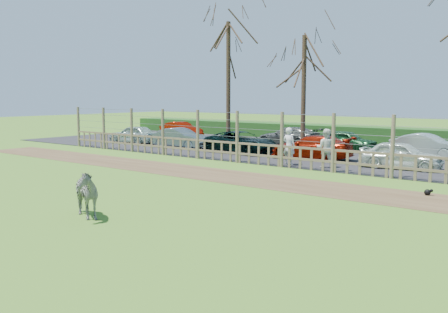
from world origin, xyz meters
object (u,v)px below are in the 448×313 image
Objects in this scene: visitor_a at (289,146)px; crow at (428,192)px; car_10 at (346,141)px; car_3 at (312,147)px; car_4 at (401,155)px; zebra at (82,193)px; car_1 at (180,138)px; tree_mid at (304,65)px; car_11 at (427,145)px; tree_left at (228,54)px; car_9 at (288,136)px; car_0 at (134,134)px; visitor_b at (326,148)px; car_7 at (181,130)px; car_2 at (241,142)px.

crow is (7.14, -3.25, -0.79)m from visitor_a.
car_3 is at bearing -177.66° from car_10.
visitor_a reaches higher than car_4.
car_1 is at bearing 52.39° from zebra.
car_1 is (-7.06, -2.45, -4.23)m from tree_mid.
tree_mid is at bearing 111.16° from car_11.
car_9 is (2.04, 3.60, -4.98)m from tree_left.
car_0 is (-11.52, -2.24, -4.23)m from tree_mid.
visitor_a is 13.72m from car_0.
tree_left is 1.90× the size of car_3.
crow is (13.60, -7.05, -5.50)m from tree_left.
car_10 is at bearing 102.20° from car_0.
visitor_b is at bearing 39.92° from car_9.
visitor_b is 0.47× the size of car_11.
car_10 is at bearing -87.50° from car_7.
car_4 and car_10 have the same top height.
car_3 is 1.00× the size of car_9.
zebra is at bearing 14.32° from car_9.
car_0 is 0.97× the size of car_11.
car_7 is (-15.48, 7.28, -0.26)m from visitor_b.
zebra is at bearing -80.76° from tree_mid.
tree_left reaches higher than car_3.
car_0 is 1.00× the size of car_4.
car_10 is (13.16, 4.38, 0.00)m from car_0.
car_11 is at bearing 7.77° from zebra.
car_2 is (4.49, 0.11, 0.00)m from car_1.
tree_left is at bearing -66.27° from car_1.
zebra is 0.44× the size of car_10.
visitor_b is 7.15m from car_11.
visitor_b is at bearing 13.34° from zebra.
car_7 is at bearing 36.68° from car_1.
car_4 is at bearing -90.07° from car_2.
car_0 is 18.18m from car_11.
crow is 13.00m from car_2.
car_3 is 6.20m from car_11.
car_7 is (-7.26, 3.67, -4.98)m from tree_left.
car_10 is (-2.07, 6.75, -0.26)m from visitor_b.
visitor_a reaches higher than car_11.
tree_left is at bearing 108.46° from car_11.
car_1 is at bearing 81.08° from car_0.
visitor_a reaches higher than car_2.
visitor_a is at bearing -110.44° from car_1.
tree_left reaches higher than car_4.
car_2 is 9.04m from car_4.
car_0 is at bearing -97.62° from car_3.
car_2 is 10.47m from car_7.
visitor_a reaches higher than car_7.
car_7 is (-4.70, 5.13, 0.00)m from car_1.
tree_left is 8.51m from car_10.
car_0 is 0.82× the size of car_2.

